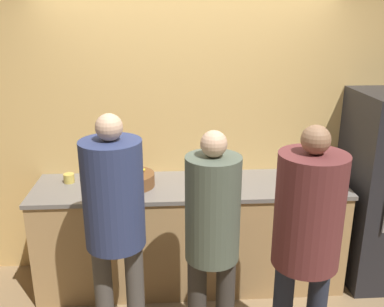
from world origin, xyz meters
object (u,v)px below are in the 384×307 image
Objects in this scene: person_center at (212,230)px; fruit_bowl at (133,180)px; person_right at (307,228)px; bottle_amber at (228,175)px; utensil_crock at (90,173)px; person_left at (114,212)px; cup_yellow at (69,178)px; bottle_clear at (323,164)px.

fruit_bowl is (-0.57, 0.90, 0.00)m from person_center.
person_right is 1.05m from bottle_amber.
fruit_bowl is 0.40m from utensil_crock.
person_left is 6.74× the size of bottle_amber.
fruit_bowl is 4.12× the size of cup_yellow.
fruit_bowl is (0.07, 0.75, -0.08)m from person_left.
person_left reaches higher than bottle_clear.
bottle_amber is at bearing -4.64° from fruit_bowl.
person_center reaches higher than fruit_bowl.
person_left reaches higher than utensil_crock.
person_center is 4.50× the size of fruit_bowl.
person_right is at bearing -70.45° from bottle_amber.
person_right is 1.55m from fruit_bowl.
person_right is at bearing -13.75° from person_left.
cup_yellow is (-1.34, 0.17, -0.06)m from bottle_amber.
cup_yellow is (-1.12, 1.01, -0.01)m from person_center.
person_center is at bearing -134.73° from bottle_clear.
utensil_crock reaches higher than cup_yellow.
person_right is 1.92m from utensil_crock.
person_center reaches higher than cup_yellow.
cup_yellow is at bearing 168.93° from fruit_bowl.
bottle_amber reaches higher than bottle_clear.
person_left reaches higher than person_center.
fruit_bowl is 0.56m from cup_yellow.
person_center is 0.96× the size of person_right.
person_center is 5.66× the size of utensil_crock.
person_left is 0.94m from utensil_crock.
person_right is 6.68× the size of bottle_amber.
person_right reaches higher than bottle_clear.
person_center is at bearing -47.41° from utensil_crock.
bottle_amber is at bearing -160.70° from bottle_clear.
person_right is at bearing -14.86° from person_center.
bottle_clear is (2.10, 0.13, -0.01)m from utensil_crock.
person_left reaches higher than bottle_amber.
utensil_crock is at bearing -176.47° from bottle_clear.
bottle_amber reaches higher than fruit_bowl.
fruit_bowl is at bearing -171.40° from bottle_clear.
cup_yellow is at bearing -176.14° from bottle_clear.
bottle_amber is (0.86, 0.69, -0.03)m from person_left.
person_center is 18.54× the size of cup_yellow.
person_left is 0.76m from fruit_bowl.
bottle_amber is (1.17, -0.20, 0.02)m from utensil_crock.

